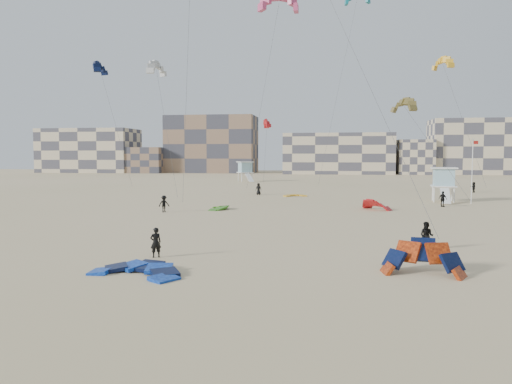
# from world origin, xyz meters

# --- Properties ---
(ground) EXTENTS (320.00, 320.00, 0.00)m
(ground) POSITION_xyz_m (0.00, 0.00, 0.00)
(ground) COLOR beige
(ground) RESTS_ON ground
(kite_ground_blue) EXTENTS (5.02, 5.18, 1.24)m
(kite_ground_blue) POSITION_xyz_m (-0.34, -0.80, 0.00)
(kite_ground_blue) COLOR blue
(kite_ground_blue) RESTS_ON ground
(kite_ground_orange) EXTENTS (4.34, 4.25, 3.73)m
(kite_ground_orange) POSITION_xyz_m (12.81, 1.22, 0.00)
(kite_ground_orange) COLOR #EB4B10
(kite_ground_orange) RESTS_ON ground
(kite_ground_green) EXTENTS (3.47, 3.27, 1.38)m
(kite_ground_green) POSITION_xyz_m (-3.03, 27.21, 0.00)
(kite_ground_green) COLOR #318518
(kite_ground_green) RESTS_ON ground
(kite_ground_red_far) EXTENTS (4.65, 4.64, 3.15)m
(kite_ground_red_far) POSITION_xyz_m (12.99, 29.34, 0.00)
(kite_ground_red_far) COLOR red
(kite_ground_red_far) RESTS_ON ground
(kite_ground_yellow) EXTENTS (3.75, 3.85, 0.55)m
(kite_ground_yellow) POSITION_xyz_m (3.57, 44.66, 0.00)
(kite_ground_yellow) COLOR #FFAA24
(kite_ground_yellow) RESTS_ON ground
(kitesurfer_main) EXTENTS (0.72, 0.66, 1.64)m
(kitesurfer_main) POSITION_xyz_m (-0.84, 3.04, 0.82)
(kitesurfer_main) COLOR black
(kitesurfer_main) RESTS_ON ground
(kitesurfer_b) EXTENTS (1.01, 0.94, 1.65)m
(kitesurfer_b) POSITION_xyz_m (14.10, 7.57, 0.83)
(kitesurfer_b) COLOR black
(kitesurfer_b) RESTS_ON ground
(kitesurfer_c) EXTENTS (1.21, 1.11, 1.64)m
(kitesurfer_c) POSITION_xyz_m (-7.65, 23.84, 0.82)
(kitesurfer_c) COLOR black
(kitesurfer_c) RESTS_ON ground
(kitesurfer_d) EXTENTS (0.99, 1.01, 1.70)m
(kitesurfer_d) POSITION_xyz_m (20.35, 33.35, 0.85)
(kitesurfer_d) COLOR black
(kitesurfer_d) RESTS_ON ground
(kitesurfer_e) EXTENTS (0.81, 0.54, 1.65)m
(kitesurfer_e) POSITION_xyz_m (-1.71, 46.42, 0.83)
(kitesurfer_e) COLOR black
(kitesurfer_e) RESTS_ON ground
(kitesurfer_f) EXTENTS (0.63, 1.49, 1.56)m
(kitesurfer_f) POSITION_xyz_m (29.38, 55.72, 0.78)
(kitesurfer_f) COLOR black
(kitesurfer_f) RESTS_ON ground
(kite_fly_grey) EXTENTS (6.89, 9.64, 16.11)m
(kite_fly_grey) POSITION_xyz_m (-12.97, 36.92, 16.04)
(kite_fly_grey) COLOR silver
(kite_fly_grey) RESTS_ON ground
(kite_fly_pink) EXTENTS (8.09, 9.94, 23.99)m
(kite_fly_pink) POSITION_xyz_m (2.03, 37.92, 23.62)
(kite_fly_pink) COLOR #EC4586
(kite_fly_pink) RESTS_ON ground
(kite_fly_olive) EXTENTS (8.40, 4.30, 10.93)m
(kite_fly_olive) POSITION_xyz_m (15.90, 31.83, 10.65)
(kite_fly_olive) COLOR brown
(kite_fly_olive) RESTS_ON ground
(kite_fly_yellow) EXTENTS (8.71, 4.55, 18.36)m
(kite_fly_yellow) POSITION_xyz_m (23.60, 51.23, 18.21)
(kite_fly_yellow) COLOR #FFAA24
(kite_fly_yellow) RESTS_ON ground
(kite_fly_navy) EXTENTS (5.81, 3.60, 18.11)m
(kite_fly_navy) POSITION_xyz_m (-24.20, 44.83, 17.74)
(kite_fly_navy) COLOR #0C1336
(kite_fly_navy) RESTS_ON ground
(kite_fly_red) EXTENTS (3.73, 7.05, 11.19)m
(kite_fly_red) POSITION_xyz_m (-3.09, 65.69, 11.02)
(kite_fly_red) COLOR red
(kite_fly_red) RESTS_ON ground
(lifeguard_tower_near) EXTENTS (3.22, 5.78, 4.10)m
(lifeguard_tower_near) POSITION_xyz_m (21.69, 39.56, 2.03)
(lifeguard_tower_near) COLOR white
(lifeguard_tower_near) RESTS_ON ground
(lifeguard_tower_far) EXTENTS (4.06, 6.33, 4.21)m
(lifeguard_tower_far) POSITION_xyz_m (-9.78, 81.07, 2.09)
(lifeguard_tower_far) COLOR white
(lifeguard_tower_far) RESTS_ON ground
(flagpole) EXTENTS (0.61, 0.09, 7.45)m
(flagpole) POSITION_xyz_m (24.25, 37.13, 3.92)
(flagpole) COLOR white
(flagpole) RESTS_ON ground
(condo_west_a) EXTENTS (30.00, 15.00, 14.00)m
(condo_west_a) POSITION_xyz_m (-70.00, 130.00, 7.00)
(condo_west_a) COLOR beige
(condo_west_a) RESTS_ON ground
(condo_west_b) EXTENTS (28.00, 14.00, 18.00)m
(condo_west_b) POSITION_xyz_m (-30.00, 134.00, 9.00)
(condo_west_b) COLOR #83664F
(condo_west_b) RESTS_ON ground
(condo_mid) EXTENTS (32.00, 16.00, 12.00)m
(condo_mid) POSITION_xyz_m (10.00, 130.00, 6.00)
(condo_mid) COLOR beige
(condo_mid) RESTS_ON ground
(condo_east) EXTENTS (26.00, 14.00, 16.00)m
(condo_east) POSITION_xyz_m (50.00, 132.00, 8.00)
(condo_east) COLOR beige
(condo_east) RESTS_ON ground
(condo_fill_left) EXTENTS (12.00, 10.00, 8.00)m
(condo_fill_left) POSITION_xyz_m (-50.00, 128.00, 4.00)
(condo_fill_left) COLOR #83664F
(condo_fill_left) RESTS_ON ground
(condo_fill_right) EXTENTS (10.00, 10.00, 10.00)m
(condo_fill_right) POSITION_xyz_m (32.00, 128.00, 5.00)
(condo_fill_right) COLOR beige
(condo_fill_right) RESTS_ON ground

